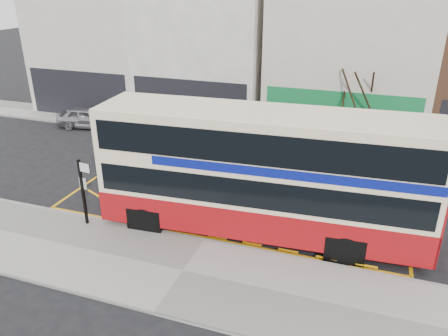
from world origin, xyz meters
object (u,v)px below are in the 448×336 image
at_px(bus_stop_post, 83,186).
at_px(street_tree_left, 61,51).
at_px(car_silver, 89,118).
at_px(street_tree_right, 359,80).
at_px(double_decker_bus, 263,172).
at_px(car_grey, 257,136).

xyz_separation_m(bus_stop_post, street_tree_left, (-10.96, 13.29, 2.37)).
distance_m(car_silver, street_tree_right, 16.44).
distance_m(car_silver, street_tree_left, 5.98).
height_order(double_decker_bus, street_tree_left, street_tree_left).
bearing_deg(car_silver, double_decker_bus, -132.41).
bearing_deg(bus_stop_post, street_tree_right, 60.65).
xyz_separation_m(bus_stop_post, car_silver, (-7.14, 10.27, -1.10)).
relative_size(car_silver, street_tree_left, 0.65).
xyz_separation_m(bus_stop_post, street_tree_right, (8.89, 11.88, 2.13)).
height_order(bus_stop_post, street_tree_left, street_tree_left).
distance_m(double_decker_bus, car_grey, 8.96).
xyz_separation_m(car_silver, street_tree_right, (16.04, 1.61, 3.23)).
xyz_separation_m(car_silver, car_grey, (11.03, 0.00, 0.07)).
xyz_separation_m(street_tree_left, street_tree_right, (19.86, -1.41, -0.24)).
bearing_deg(street_tree_left, street_tree_right, -4.06).
relative_size(double_decker_bus, car_silver, 3.04).
distance_m(street_tree_left, street_tree_right, 19.91).
relative_size(double_decker_bus, car_grey, 2.67).
height_order(double_decker_bus, street_tree_right, street_tree_right).
bearing_deg(car_grey, double_decker_bus, -158.07).
bearing_deg(double_decker_bus, car_silver, 144.27).
relative_size(bus_stop_post, car_grey, 0.59).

